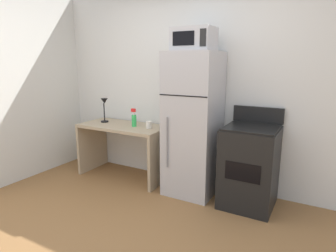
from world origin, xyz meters
TOP-DOWN VIEW (x-y plane):
  - ground_plane at (0.00, 0.00)m, footprint 12.00×12.00m
  - wall_back_white at (0.00, 1.70)m, footprint 5.00×0.10m
  - desk at (-0.99, 1.33)m, footprint 1.25×0.60m
  - desk_lamp at (-1.34, 1.35)m, footprint 0.14×0.12m
  - spray_bottle at (-0.80, 1.33)m, footprint 0.06×0.06m
  - coffee_mug at (-0.57, 1.33)m, footprint 0.08×0.08m
  - refrigerator at (0.07, 1.34)m, footprint 0.59×0.61m
  - microwave at (0.07, 1.31)m, footprint 0.46×0.35m
  - oven_range at (0.77, 1.33)m, footprint 0.57×0.61m

SIDE VIEW (x-z plane):
  - ground_plane at x=0.00m, z-range 0.00..0.00m
  - oven_range at x=0.77m, z-range -0.08..1.02m
  - desk at x=-0.99m, z-range 0.16..0.91m
  - coffee_mug at x=-0.57m, z-range 0.75..0.84m
  - spray_bottle at x=-0.80m, z-range 0.72..0.97m
  - refrigerator at x=0.07m, z-range 0.00..1.73m
  - desk_lamp at x=-1.34m, z-range 0.81..1.17m
  - wall_back_white at x=0.00m, z-range 0.00..2.60m
  - microwave at x=0.07m, z-range 1.73..1.99m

